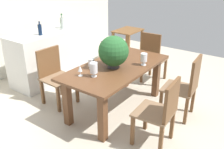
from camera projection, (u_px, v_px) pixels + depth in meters
name	position (u px, v px, depth m)	size (l,w,h in m)	color
ground_plane	(117.00, 108.00, 4.09)	(7.04, 7.04, 0.00)	#BCB29E
back_wall	(10.00, 11.00, 4.95)	(6.40, 0.10, 2.60)	beige
dining_table	(116.00, 74.00, 3.85)	(1.80, 0.91, 0.74)	brown
chair_foot_end	(152.00, 56.00, 4.76)	(0.49, 0.43, 1.02)	brown
chair_near_right	(186.00, 85.00, 3.67)	(0.49, 0.50, 0.97)	brown
chair_far_left	(54.00, 73.00, 4.11)	(0.50, 0.50, 0.92)	brown
chair_near_left	(162.00, 110.00, 3.08)	(0.50, 0.49, 0.92)	brown
flower_centerpiece	(114.00, 51.00, 3.64)	(0.45, 0.45, 0.48)	#333338
crystal_vase_left	(144.00, 58.00, 3.78)	(0.10, 0.10, 0.19)	silver
crystal_vase_center_near	(94.00, 68.00, 3.39)	(0.11, 0.11, 0.20)	silver
crystal_vase_right	(91.00, 63.00, 3.66)	(0.09, 0.09, 0.15)	silver
wine_glass	(80.00, 69.00, 3.42)	(0.06, 0.06, 0.15)	silver
kitchen_counter	(52.00, 55.00, 5.00)	(1.68, 0.64, 0.99)	silver
wine_bottle_tall	(62.00, 24.00, 4.83)	(0.06, 0.06, 0.27)	#B2BFB7
wine_bottle_green	(40.00, 30.00, 4.46)	(0.07, 0.07, 0.25)	#0F1E38
wine_bottle_amber	(62.00, 22.00, 4.96)	(0.07, 0.07, 0.28)	#194C1E
side_table	(128.00, 37.00, 5.95)	(0.68, 0.51, 0.74)	brown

